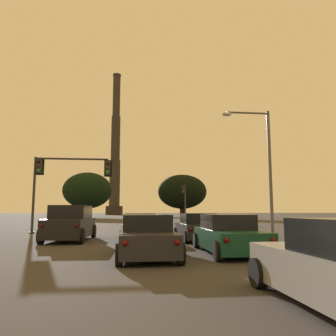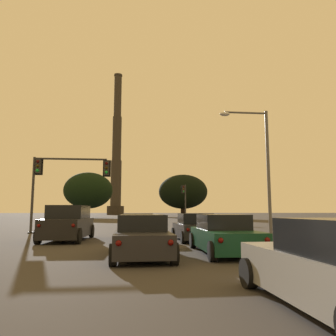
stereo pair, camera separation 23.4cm
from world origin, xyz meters
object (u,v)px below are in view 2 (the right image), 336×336
Objects in this scene: hatchback_right_lane_front at (194,228)px; suv_left_lane_front at (68,223)px; sedan_center_lane_second at (142,237)px; traffic_light_far_right at (185,197)px; sedan_right_lane_second at (224,235)px; smokestack at (116,158)px; sedan_center_lane_front at (138,227)px; traffic_light_overhead_left at (60,175)px; street_lamp at (260,157)px.

suv_left_lane_front is at bearing 172.51° from hatchback_right_lane_front.
sedan_center_lane_second is 0.88× the size of traffic_light_far_right.
smokestack reaches higher than sedan_right_lane_second.
traffic_light_far_right is at bearing 71.54° from suv_left_lane_front.
hatchback_right_lane_front is 3.12m from sedan_center_lane_front.
hatchback_right_lane_front is at bearing -16.04° from sedan_center_lane_front.
sedan_center_lane_front is 0.08× the size of smokestack.
sedan_center_lane_front is 8.82m from traffic_light_overhead_left.
sedan_right_lane_second is 0.88× the size of traffic_light_far_right.
hatchback_right_lane_front is 6.53m from sedan_center_lane_second.
suv_left_lane_front is 0.63× the size of street_lamp.
traffic_light_overhead_left is 14.00m from street_lamp.
smokestack reaches higher than suv_left_lane_front.
street_lamp is at bearing -89.09° from traffic_light_far_right.
smokestack reaches higher than street_lamp.
street_lamp reaches higher than sedan_right_lane_second.
smokestack reaches higher than traffic_light_overhead_left.
suv_left_lane_front is 11.96m from street_lamp.
sedan_center_lane_front is at bearing 4.64° from suv_left_lane_front.
street_lamp is at bearing 7.77° from suv_left_lane_front.
traffic_light_far_right is 0.69× the size of street_lamp.
traffic_light_overhead_left reaches higher than suv_left_lane_front.
sedan_center_lane_second is (-3.08, -0.51, 0.00)m from sedan_right_lane_second.
traffic_light_far_right is at bearing 84.53° from sedan_right_lane_second.
sedan_center_lane_front is (-3.14, 6.24, 0.00)m from sedan_right_lane_second.
suv_left_lane_front reaches higher than sedan_center_lane_second.
street_lamp is (13.09, -4.93, 0.69)m from traffic_light_overhead_left.
traffic_light_far_right is at bearing 90.91° from street_lamp.
street_lamp is (0.44, -27.77, 1.31)m from traffic_light_far_right.
traffic_light_overhead_left is at bearing 134.33° from sedan_center_lane_front.
traffic_light_far_right is 96.46m from smokestack.
smokestack is at bearing 93.95° from hatchback_right_lane_front.
sedan_center_lane_front is (-2.98, 0.92, 0.00)m from hatchback_right_lane_front.
suv_left_lane_front is (-6.68, 0.75, 0.23)m from hatchback_right_lane_front.
suv_left_lane_front reaches higher than sedan_right_lane_second.
traffic_light_far_right is at bearing 77.17° from sedan_center_lane_front.
traffic_light_overhead_left is (-8.69, 12.13, 3.51)m from sedan_right_lane_second.
sedan_center_lane_second is 11.53m from street_lamp.
sedan_right_lane_second is at bearing -89.42° from hatchback_right_lane_front.
hatchback_right_lane_front reaches higher than sedan_center_lane_front.
suv_left_lane_front is at bearing -72.95° from traffic_light_overhead_left.
traffic_light_overhead_left is at bearing 113.12° from sedan_center_lane_second.
suv_left_lane_front is 7.14m from traffic_light_overhead_left.
street_lamp is (4.39, 7.20, 4.19)m from sedan_right_lane_second.
hatchback_right_lane_front is 0.87× the size of sedan_right_lane_second.
suv_left_lane_front is 0.88× the size of traffic_light_overhead_left.
sedan_center_lane_front is 3.70m from suv_left_lane_front.
sedan_right_lane_second is at bearing -62.24° from sedan_center_lane_front.
smokestack is (-2.34, 115.87, 19.97)m from traffic_light_overhead_left.
suv_left_lane_front is at bearing -174.24° from street_lamp.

